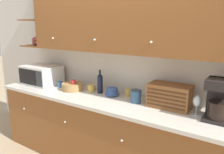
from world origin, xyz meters
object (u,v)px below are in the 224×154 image
(wine_bottle, at_px, (100,83))
(bowl_stack_on_counter, at_px, (112,92))
(mug, at_px, (61,84))
(fruit_basket, at_px, (73,86))
(wine_glass, at_px, (197,102))
(mug_blue_second, at_px, (91,88))
(mug_patterned_third, at_px, (129,93))
(coffee_maker, at_px, (220,100))
(storage_canister, at_px, (136,96))
(microwave, at_px, (42,75))
(bread_box, at_px, (170,96))

(wine_bottle, distance_m, bowl_stack_on_counter, 0.22)
(mug, xyz_separation_m, fruit_basket, (0.25, -0.01, 0.01))
(fruit_basket, bearing_deg, wine_glass, 1.07)
(mug_blue_second, xyz_separation_m, mug_patterned_third, (0.53, 0.10, -0.00))
(wine_glass, distance_m, coffee_maker, 0.21)
(mug, height_order, wine_glass, wine_glass)
(storage_canister, bearing_deg, coffee_maker, 0.25)
(microwave, bearing_deg, bread_box, 2.69)
(bread_box, bearing_deg, wine_bottle, 179.33)
(storage_canister, bearing_deg, mug_patterned_third, 138.84)
(microwave, height_order, bowl_stack_on_counter, microwave)
(mug_blue_second, distance_m, wine_glass, 1.38)
(bread_box, bearing_deg, microwave, -177.31)
(bowl_stack_on_counter, distance_m, storage_canister, 0.37)
(mug_blue_second, xyz_separation_m, wine_bottle, (0.14, 0.01, 0.09))
(fruit_basket, bearing_deg, mug, 176.86)
(storage_canister, bearing_deg, bowl_stack_on_counter, 171.26)
(bowl_stack_on_counter, xyz_separation_m, coffee_maker, (1.24, -0.05, 0.14))
(fruit_basket, height_order, coffee_maker, coffee_maker)
(mug_patterned_third, height_order, storage_canister, storage_canister)
(mug_patterned_third, height_order, bread_box, bread_box)
(mug, bearing_deg, fruit_basket, -3.14)
(wine_glass, bearing_deg, wine_bottle, 176.83)
(mug_blue_second, distance_m, storage_canister, 0.71)
(wine_glass, height_order, coffee_maker, coffee_maker)
(mug, xyz_separation_m, wine_bottle, (0.65, 0.09, 0.10))
(microwave, bearing_deg, storage_canister, 1.11)
(bowl_stack_on_counter, relative_size, bread_box, 0.40)
(bread_box, bearing_deg, mug_patterned_third, 170.14)
(bowl_stack_on_counter, height_order, bread_box, bread_box)
(mug, xyz_separation_m, wine_glass, (1.89, 0.02, 0.09))
(mug_patterned_third, bearing_deg, wine_bottle, -167.48)
(microwave, distance_m, mug_patterned_third, 1.44)
(mug, relative_size, bread_box, 0.21)
(mug_blue_second, distance_m, bowl_stack_on_counter, 0.34)
(mug_blue_second, height_order, wine_glass, wine_glass)
(fruit_basket, distance_m, bread_box, 1.35)
(wine_bottle, xyz_separation_m, wine_glass, (1.24, -0.07, -0.00))
(bowl_stack_on_counter, relative_size, coffee_maker, 0.45)
(mug, bearing_deg, bowl_stack_on_counter, 4.61)
(mug, relative_size, mug_patterned_third, 0.90)
(bowl_stack_on_counter, bearing_deg, storage_canister, -8.74)
(wine_bottle, xyz_separation_m, coffee_maker, (1.44, -0.07, 0.06))
(fruit_basket, relative_size, coffee_maker, 0.74)
(microwave, height_order, mug_blue_second, microwave)
(mug_patterned_third, relative_size, wine_glass, 0.52)
(bread_box, bearing_deg, fruit_basket, -176.24)
(bowl_stack_on_counter, bearing_deg, fruit_basket, -172.18)
(fruit_basket, relative_size, storage_canister, 1.97)
(mug_blue_second, relative_size, mug_patterned_third, 1.03)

